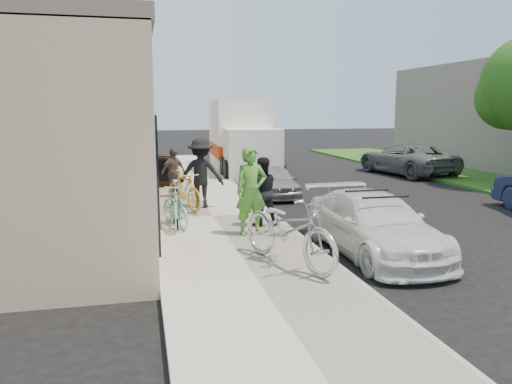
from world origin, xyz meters
TOP-DOWN VIEW (x-y plane):
  - ground at (0.00, 0.00)m, footprint 120.00×120.00m
  - sidewalk at (-2.00, 3.00)m, footprint 3.00×34.00m
  - curb at (-0.45, 3.00)m, footprint 0.12×34.00m
  - storefront at (-5.24, 7.99)m, footprint 3.60×20.00m
  - bike_rack at (-2.99, 2.01)m, footprint 0.08×0.65m
  - sandwich_board at (-2.95, 8.09)m, footprint 0.78×0.78m
  - sedan_white at (0.63, -0.51)m, footprint 1.72×4.06m
  - sedan_silver at (0.45, 6.15)m, footprint 1.26×2.99m
  - moving_truck at (0.77, 12.90)m, footprint 2.75×6.62m
  - far_car_gray at (7.47, 10.30)m, footprint 2.89×5.11m
  - tandem_bike at (-1.30, -1.26)m, footprint 1.69×2.53m
  - woman_rider at (-1.47, 0.94)m, footprint 0.72×0.51m
  - man_standing at (-1.05, 1.73)m, footprint 0.78×0.61m
  - cruiser_bike_a at (-2.98, 2.03)m, footprint 0.61×1.76m
  - cruiser_bike_b at (-2.97, 2.12)m, footprint 0.94×1.67m
  - cruiser_bike_c at (-2.63, 3.92)m, footprint 1.15×1.78m
  - bystander_a at (-2.14, 4.17)m, footprint 1.34×0.96m
  - bystander_b at (-2.76, 6.02)m, footprint 0.93×0.80m

SIDE VIEW (x-z plane):
  - ground at x=0.00m, z-range 0.00..0.00m
  - curb at x=-0.45m, z-range 0.00..0.13m
  - sidewalk at x=-2.00m, z-range 0.00..0.15m
  - sedan_silver at x=0.45m, z-range 0.00..1.01m
  - cruiser_bike_b at x=-2.97m, z-range 0.15..0.98m
  - sedan_white at x=0.63m, z-range -0.02..1.19m
  - cruiser_bike_a at x=-2.98m, z-range 0.15..1.19m
  - cruiser_bike_c at x=-2.63m, z-range 0.15..1.19m
  - far_car_gray at x=7.47m, z-range 0.00..1.35m
  - sandwich_board at x=-2.95m, z-range 0.16..1.20m
  - bike_rack at x=-2.99m, z-range 0.24..1.16m
  - tandem_bike at x=-1.30m, z-range 0.15..1.41m
  - bystander_b at x=-2.76m, z-range 0.15..1.64m
  - man_standing at x=-1.05m, z-range 0.15..1.72m
  - woman_rider at x=-1.47m, z-range 0.15..2.01m
  - bystander_a at x=-2.14m, z-range 0.15..2.03m
  - moving_truck at x=0.77m, z-range -0.18..3.02m
  - storefront at x=-5.24m, z-range 0.01..4.24m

